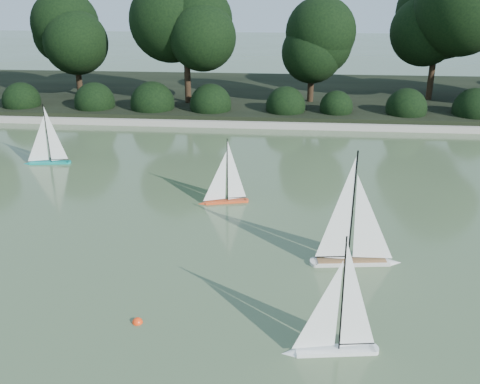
% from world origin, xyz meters
% --- Properties ---
extents(ground, '(80.00, 80.00, 0.00)m').
position_xyz_m(ground, '(0.00, 0.00, 0.00)').
color(ground, '#415332').
rests_on(ground, ground).
extents(pond_coping, '(40.00, 0.35, 0.18)m').
position_xyz_m(pond_coping, '(0.00, 9.00, 0.09)').
color(pond_coping, gray).
rests_on(pond_coping, ground).
extents(far_bank, '(40.00, 8.00, 0.30)m').
position_xyz_m(far_bank, '(0.00, 13.00, 0.15)').
color(far_bank, black).
rests_on(far_bank, ground).
extents(tree_line, '(26.31, 3.93, 4.39)m').
position_xyz_m(tree_line, '(1.23, 11.44, 2.64)').
color(tree_line, black).
rests_on(tree_line, ground).
extents(shrub_hedge, '(29.10, 1.10, 1.10)m').
position_xyz_m(shrub_hedge, '(0.00, 9.90, 0.45)').
color(shrub_hedge, black).
rests_on(shrub_hedge, ground).
extents(sailboat_white_a, '(1.15, 0.34, 1.57)m').
position_xyz_m(sailboat_white_a, '(0.81, -1.17, 0.25)').
color(sailboat_white_a, white).
rests_on(sailboat_white_a, ground).
extents(sailboat_white_b, '(1.43, 0.39, 1.94)m').
position_xyz_m(sailboat_white_b, '(1.41, 0.99, 0.30)').
color(sailboat_white_b, beige).
rests_on(sailboat_white_b, ground).
extents(sailboat_orange, '(1.00, 0.39, 1.37)m').
position_xyz_m(sailboat_orange, '(-0.96, 3.20, 0.21)').
color(sailboat_orange, '#D5451C').
rests_on(sailboat_orange, ground).
extents(sailboat_teal, '(1.13, 0.32, 1.53)m').
position_xyz_m(sailboat_teal, '(-5.40, 5.21, 0.24)').
color(sailboat_teal, '#0D867B').
rests_on(sailboat_teal, ground).
extents(race_buoy, '(0.13, 0.13, 0.13)m').
position_xyz_m(race_buoy, '(-1.55, -0.80, 0.00)').
color(race_buoy, '#FF380D').
rests_on(race_buoy, ground).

